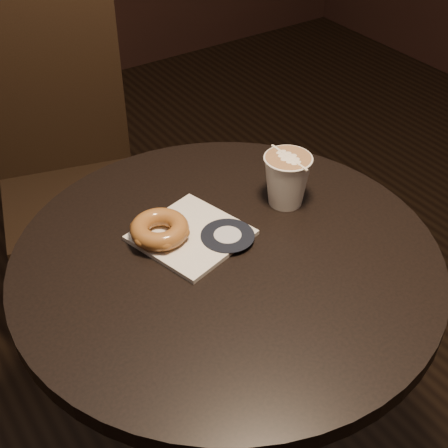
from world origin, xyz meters
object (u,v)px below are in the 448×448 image
object	(u,v)px
cafe_table	(226,336)
chair	(65,154)
latte_cup	(287,180)
doughnut	(160,229)
pastry_bag	(191,235)

from	to	relation	value
cafe_table	chair	size ratio (longest dim) A/B	0.80
latte_cup	doughnut	bearing A→B (deg)	172.68
latte_cup	chair	bearing A→B (deg)	101.82
cafe_table	latte_cup	world-z (taller)	latte_cup
cafe_table	chair	bearing A→B (deg)	89.13
cafe_table	doughnut	distance (m)	0.25
cafe_table	pastry_bag	size ratio (longest dim) A/B	4.64
cafe_table	latte_cup	xyz separation A→B (m)	(0.17, 0.06, 0.25)
chair	doughnut	world-z (taller)	chair
latte_cup	pastry_bag	bearing A→B (deg)	177.32
cafe_table	latte_cup	distance (m)	0.30
cafe_table	chair	world-z (taller)	chair
chair	doughnut	bearing A→B (deg)	-81.70
pastry_bag	latte_cup	bearing A→B (deg)	-18.04
chair	pastry_bag	bearing A→B (deg)	-77.84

